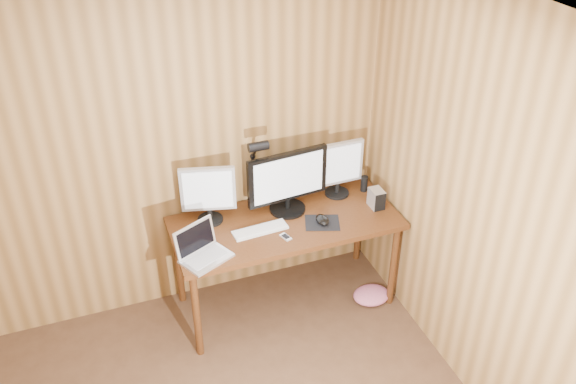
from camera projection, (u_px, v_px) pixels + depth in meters
room_shell at (209, 383)px, 2.46m from camera, size 4.00×4.00×4.00m
desk at (282, 229)px, 4.41m from camera, size 1.60×0.70×0.75m
monitor_center at (288, 181)px, 4.28m from camera, size 0.60×0.26×0.47m
monitor_left at (208, 193)px, 4.17m from camera, size 0.38×0.18×0.43m
monitor_right at (338, 167)px, 4.46m from camera, size 0.38×0.18×0.43m
laptop at (202, 250)px, 3.92m from camera, size 0.38×0.35×0.22m
keyboard at (260, 230)px, 4.18m from camera, size 0.39×0.14×0.02m
mousepad at (322, 223)px, 4.27m from camera, size 0.29×0.26×0.00m
mouse at (322, 220)px, 4.26m from camera, size 0.10×0.14×0.04m
hard_drive at (376, 198)px, 4.41m from camera, size 0.09×0.13×0.14m
phone at (286, 237)px, 4.12m from camera, size 0.07×0.10×0.01m
speaker at (364, 184)px, 4.60m from camera, size 0.05×0.05×0.12m
desk_lamp at (256, 163)px, 4.23m from camera, size 0.14×0.20×0.61m
fabric_pile at (371, 295)px, 4.68m from camera, size 0.33×0.29×0.09m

